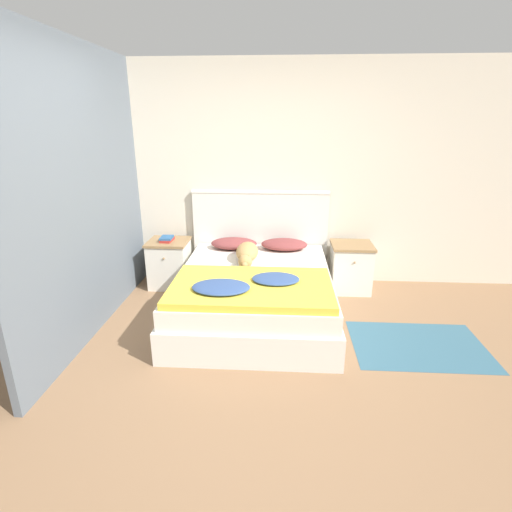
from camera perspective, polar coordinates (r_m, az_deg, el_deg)
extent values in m
plane|color=#896647|center=(3.22, -0.97, -17.35)|extent=(16.00, 16.00, 0.00)
cube|color=beige|center=(4.76, 1.02, 11.35)|extent=(9.00, 0.06, 2.55)
cube|color=slate|center=(4.08, -21.96, 8.71)|extent=(0.06, 3.10, 2.55)
cube|color=silver|center=(4.08, -0.17, -6.59)|extent=(1.54, 1.90, 0.30)
cube|color=silver|center=(3.98, -0.17, -3.49)|extent=(1.48, 1.84, 0.18)
cube|color=silver|center=(4.84, 0.59, 2.67)|extent=(1.62, 0.04, 1.09)
cylinder|color=silver|center=(4.72, 0.61, 9.05)|extent=(1.62, 0.06, 0.06)
cube|color=silver|center=(4.87, -12.22, -1.16)|extent=(0.44, 0.42, 0.53)
cube|color=#937047|center=(4.78, -12.45, 1.99)|extent=(0.47, 0.44, 0.03)
sphere|color=#937047|center=(4.62, -13.05, -0.35)|extent=(0.02, 0.02, 0.02)
cube|color=silver|center=(4.76, 13.34, -1.72)|extent=(0.44, 0.42, 0.53)
cube|color=#937047|center=(4.67, 13.60, 1.50)|extent=(0.47, 0.44, 0.03)
sphere|color=#937047|center=(4.51, 13.91, -0.92)|extent=(0.02, 0.02, 0.02)
ellipsoid|color=brown|center=(4.64, -3.17, 1.81)|extent=(0.53, 0.33, 0.12)
ellipsoid|color=brown|center=(4.61, 4.05, 1.67)|extent=(0.53, 0.33, 0.12)
cube|color=yellow|center=(3.51, -0.68, -4.51)|extent=(1.41, 0.89, 0.06)
ellipsoid|color=#334C7F|center=(3.39, -5.02, -4.44)|extent=(0.49, 0.35, 0.06)
ellipsoid|color=#334C7F|center=(3.56, 2.83, -3.27)|extent=(0.42, 0.31, 0.05)
ellipsoid|color=tan|center=(4.25, -1.27, 0.62)|extent=(0.23, 0.42, 0.18)
sphere|color=tan|center=(4.03, -1.56, -0.81)|extent=(0.14, 0.14, 0.14)
ellipsoid|color=tan|center=(3.98, -1.63, -1.24)|extent=(0.06, 0.08, 0.06)
cone|color=tan|center=(4.02, -2.09, -0.05)|extent=(0.04, 0.04, 0.05)
cone|color=tan|center=(4.02, -1.01, -0.08)|extent=(0.04, 0.04, 0.05)
ellipsoid|color=tan|center=(4.43, -0.62, 0.72)|extent=(0.13, 0.19, 0.07)
cube|color=#AD2D28|center=(4.76, -12.59, 2.28)|extent=(0.13, 0.21, 0.03)
cube|color=#285689|center=(4.75, -12.66, 2.56)|extent=(0.14, 0.18, 0.02)
cube|color=#335B70|center=(3.91, 22.15, -11.72)|extent=(1.16, 0.81, 0.00)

